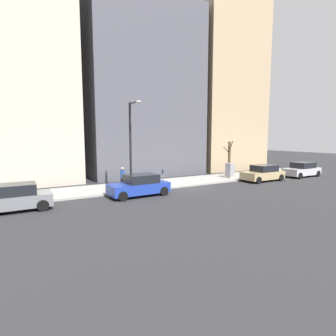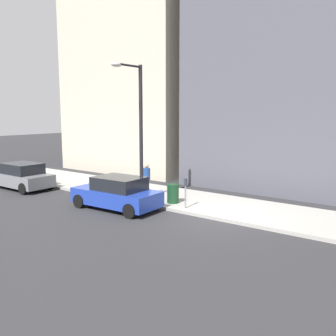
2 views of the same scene
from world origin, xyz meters
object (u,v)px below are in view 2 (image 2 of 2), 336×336
Objects in this scene: parked_car_blue at (117,193)px; office_block_center at (318,35)px; office_tower_right at (153,20)px; parked_car_grey at (21,176)px; pedestrian_near_meter at (147,178)px; trash_bin at (173,194)px; streetlamp at (137,121)px; parking_meter at (186,190)px.

office_block_center is (12.78, -4.94, 8.41)m from parked_car_blue.
office_tower_right is (11.85, 7.47, 10.92)m from parked_car_blue.
parked_car_grey is 19.91m from office_block_center.
pedestrian_near_meter reaches higher than parked_car_grey.
trash_bin is 0.04× the size of office_tower_right.
pedestrian_near_meter reaches higher than trash_bin.
office_tower_right reaches higher than trash_bin.
parked_car_grey is 0.65× the size of streetlamp.
office_block_center is 0.79× the size of office_tower_right.
parked_car_grey is at bearing 178.70° from office_tower_right.
office_tower_right is at bearing 44.83° from parking_meter.
parking_meter is 0.06× the size of office_tower_right.
parked_car_blue is at bearing 139.75° from trash_bin.
parking_meter is 1.19m from trash_bin.
trash_bin is at bearing -136.93° from office_tower_right.
office_block_center is at bearing -45.16° from parked_car_grey.
streetlamp is 14.96m from office_tower_right.
pedestrian_near_meter is at bearing -71.39° from parked_car_grey.
office_block_center is at bearing -45.96° from pedestrian_near_meter.
parked_car_blue is at bearing -147.78° from office_tower_right.
office_tower_right is at bearing 35.73° from streetlamp.
parked_car_blue is 3.57m from streetlamp.
pedestrian_near_meter is (1.10, 0.37, -2.93)m from streetlamp.
trash_bin is at bearing -42.53° from parked_car_blue.
parked_car_grey is at bearing 102.44° from trash_bin.
office_block_center reaches higher than parked_car_grey.
streetlamp is (1.47, -7.78, 3.28)m from parked_car_grey.
office_block_center is (12.84, -12.68, 8.41)m from parked_car_grey.
office_tower_right reaches higher than parking_meter.
parked_car_blue is at bearing 158.87° from office_block_center.
streetlamp is (1.41, -0.04, 3.28)m from parked_car_blue.
parking_meter is 0.81× the size of pedestrian_near_meter.
streetlamp is 0.28× the size of office_tower_right.
parking_meter reaches higher than trash_bin.
trash_bin is 17.41m from office_tower_right.
streetlamp is at bearing -144.27° from office_tower_right.
parking_meter is 0.07× the size of office_block_center.
parked_car_blue is 3.18m from parking_meter.
office_tower_right is (11.91, -0.27, 10.92)m from parked_car_grey.
parked_car_grey reaches higher than parking_meter.
parked_car_grey is at bearing 100.68° from streetlamp.
parked_car_grey is 10.61m from parking_meter.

